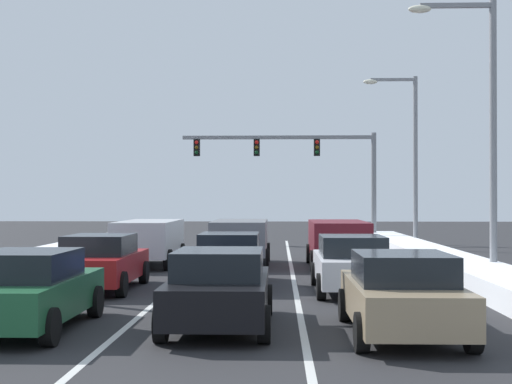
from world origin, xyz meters
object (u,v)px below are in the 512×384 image
object	(u,v)px
traffic_light_gantry	(306,159)
street_lamp_right_mid	(481,114)
sedan_tan_right_lane_nearest	(402,294)
sedan_green_left_lane_nearest	(28,290)
sedan_white_right_lane_second	(352,264)
sedan_navy_center_lane_second	(230,259)
suv_maroon_right_lane_third	(338,239)
suv_gray_center_lane_third	(240,238)
street_lamp_right_far	(408,146)
sedan_black_center_lane_nearest	(220,288)
suv_silver_left_lane_third	(149,239)
sedan_red_left_lane_second	(101,262)

from	to	relation	value
traffic_light_gantry	street_lamp_right_mid	bearing A→B (deg)	-76.63
sedan_tan_right_lane_nearest	traffic_light_gantry	bearing A→B (deg)	91.40
sedan_green_left_lane_nearest	traffic_light_gantry	world-z (taller)	traffic_light_gantry
sedan_white_right_lane_second	sedan_navy_center_lane_second	world-z (taller)	same
sedan_white_right_lane_second	suv_maroon_right_lane_third	size ratio (longest dim) A/B	0.92
sedan_green_left_lane_nearest	traffic_light_gantry	xyz separation A→B (m)	(6.26, 28.13, 3.97)
sedan_green_left_lane_nearest	street_lamp_right_mid	bearing A→B (deg)	38.88
sedan_tan_right_lane_nearest	sedan_white_right_lane_second	distance (m)	6.24
traffic_light_gantry	suv_maroon_right_lane_third	bearing A→B (deg)	-87.65
suv_gray_center_lane_third	traffic_light_gantry	distance (m)	15.04
sedan_tan_right_lane_nearest	street_lamp_right_far	world-z (taller)	street_lamp_right_far
sedan_white_right_lane_second	suv_maroon_right_lane_third	bearing A→B (deg)	88.28
sedan_white_right_lane_second	street_lamp_right_far	distance (m)	18.05
suv_maroon_right_lane_third	street_lamp_right_far	distance (m)	11.39
sedan_black_center_lane_nearest	sedan_green_left_lane_nearest	size ratio (longest dim) A/B	1.00
traffic_light_gantry	street_lamp_right_mid	distance (m)	19.91
street_lamp_right_mid	sedan_black_center_lane_nearest	bearing A→B (deg)	-130.92
suv_gray_center_lane_third	street_lamp_right_far	size ratio (longest dim) A/B	0.58
sedan_black_center_lane_nearest	street_lamp_right_far	bearing A→B (deg)	71.54
street_lamp_right_mid	sedan_navy_center_lane_second	bearing A→B (deg)	-168.85
sedan_black_center_lane_nearest	sedan_navy_center_lane_second	size ratio (longest dim) A/B	1.00
sedan_white_right_lane_second	sedan_black_center_lane_nearest	size ratio (longest dim) A/B	1.00
suv_gray_center_lane_third	sedan_white_right_lane_second	bearing A→B (deg)	-67.11
suv_silver_left_lane_third	street_lamp_right_far	world-z (taller)	street_lamp_right_far
traffic_light_gantry	sedan_green_left_lane_nearest	bearing A→B (deg)	-102.55
sedan_black_center_lane_nearest	street_lamp_right_mid	xyz separation A→B (m)	(7.27, 8.39, 4.30)
sedan_tan_right_lane_nearest	suv_maroon_right_lane_third	bearing A→B (deg)	90.34
sedan_black_center_lane_nearest	sedan_red_left_lane_second	size ratio (longest dim) A/B	1.00
sedan_tan_right_lane_nearest	sedan_green_left_lane_nearest	bearing A→B (deg)	177.19
sedan_black_center_lane_nearest	sedan_navy_center_lane_second	xyz separation A→B (m)	(-0.26, 6.91, 0.00)
sedan_red_left_lane_second	traffic_light_gantry	bearing A→B (deg)	73.78
sedan_black_center_lane_nearest	suv_gray_center_lane_third	distance (m)	13.49
sedan_tan_right_lane_nearest	sedan_navy_center_lane_second	distance (m)	8.44
suv_gray_center_lane_third	street_lamp_right_far	distance (m)	12.58
sedan_white_right_lane_second	street_lamp_right_far	world-z (taller)	street_lamp_right_far
suv_maroon_right_lane_third	sedan_white_right_lane_second	bearing A→B (deg)	-91.72
sedan_tan_right_lane_nearest	sedan_red_left_lane_second	world-z (taller)	same
sedan_tan_right_lane_nearest	traffic_light_gantry	xyz separation A→B (m)	(-0.70, 28.47, 3.97)
sedan_tan_right_lane_nearest	suv_gray_center_lane_third	xyz separation A→B (m)	(-3.66, 14.20, 0.25)
traffic_light_gantry	sedan_red_left_lane_second	bearing A→B (deg)	-106.22
suv_gray_center_lane_third	suv_silver_left_lane_third	world-z (taller)	same
sedan_white_right_lane_second	street_lamp_right_far	xyz separation A→B (m)	(4.44, 16.96, 4.30)
traffic_light_gantry	sedan_navy_center_lane_second	bearing A→B (deg)	-97.98
suv_maroon_right_lane_third	sedan_red_left_lane_second	size ratio (longest dim) A/B	1.09
sedan_green_left_lane_nearest	suv_silver_left_lane_third	xyz separation A→B (m)	(-0.04, 13.37, 0.25)
sedan_black_center_lane_nearest	sedan_red_left_lane_second	world-z (taller)	same
suv_gray_center_lane_third	sedan_red_left_lane_second	world-z (taller)	suv_gray_center_lane_third
sedan_tan_right_lane_nearest	sedan_white_right_lane_second	world-z (taller)	same
sedan_green_left_lane_nearest	suv_gray_center_lane_third	bearing A→B (deg)	76.60
sedan_black_center_lane_nearest	suv_silver_left_lane_third	xyz separation A→B (m)	(-3.64, 13.00, 0.25)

